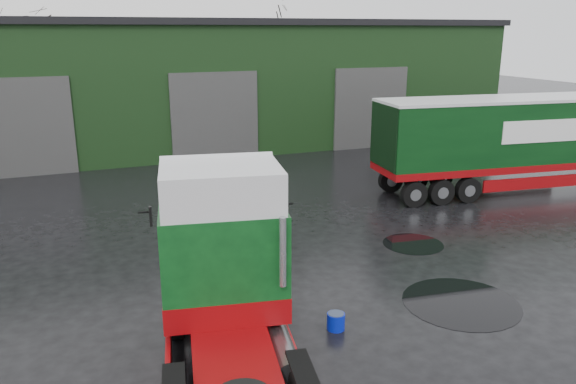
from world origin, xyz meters
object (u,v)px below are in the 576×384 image
at_px(hero_tractor, 231,295).
at_px(tree_back_b, 265,58).
at_px(lorry_right, 513,144).
at_px(warehouse, 186,80).
at_px(wash_bucket, 336,321).
at_px(tree_back_a, 30,47).

xyz_separation_m(hero_tractor, tree_back_b, (12.10, 33.00, 1.96)).
distance_m(hero_tractor, lorry_right, 15.25).
relative_size(lorry_right, tree_back_b, 1.78).
bearing_deg(lorry_right, hero_tractor, -51.40).
bearing_deg(warehouse, wash_bucket, -94.24).
distance_m(warehouse, tree_back_a, 12.90).
relative_size(wash_bucket, tree_back_b, 0.05).
bearing_deg(warehouse, tree_back_a, 128.66).
bearing_deg(hero_tractor, tree_back_a, 107.06).
relative_size(hero_tractor, tree_back_a, 0.61).
bearing_deg(tree_back_b, wash_bucket, -106.85).
bearing_deg(wash_bucket, hero_tractor, -153.25).
height_order(hero_tractor, wash_bucket, hero_tractor).
distance_m(lorry_right, tree_back_b, 25.10).
distance_m(warehouse, lorry_right, 17.49).
height_order(wash_bucket, tree_back_a, tree_back_a).
bearing_deg(tree_back_b, warehouse, -128.66).
bearing_deg(wash_bucket, tree_back_b, 73.15).
bearing_deg(tree_back_a, hero_tractor, -83.26).
bearing_deg(tree_back_a, tree_back_b, 0.00).
xyz_separation_m(warehouse, tree_back_b, (8.00, 10.00, 0.59)).
xyz_separation_m(lorry_right, tree_back_b, (-0.88, 25.00, 2.00)).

